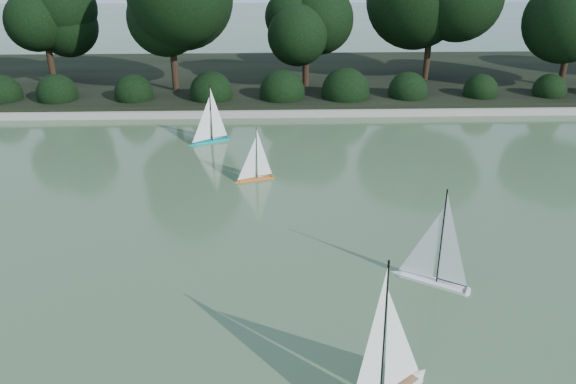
{
  "coord_description": "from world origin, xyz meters",
  "views": [
    {
      "loc": [
        -0.13,
        -6.16,
        4.5
      ],
      "look_at": [
        0.15,
        2.28,
        0.7
      ],
      "focal_mm": 35.0,
      "sensor_mm": 36.0,
      "label": 1
    }
  ],
  "objects_px": {
    "sailboat_teal": "(207,134)",
    "sailboat_orange": "(252,172)",
    "sailboat_white_a": "(429,267)",
    "sailboat_white_b": "(391,376)"
  },
  "relations": [
    {
      "from": "sailboat_teal",
      "to": "sailboat_orange",
      "type": "bearing_deg",
      "value": -64.28
    },
    {
      "from": "sailboat_white_a",
      "to": "sailboat_teal",
      "type": "height_order",
      "value": "sailboat_white_a"
    },
    {
      "from": "sailboat_orange",
      "to": "sailboat_white_b",
      "type": "bearing_deg",
      "value": -74.92
    },
    {
      "from": "sailboat_white_a",
      "to": "sailboat_orange",
      "type": "relative_size",
      "value": 1.33
    },
    {
      "from": "sailboat_white_a",
      "to": "sailboat_orange",
      "type": "distance_m",
      "value": 4.63
    },
    {
      "from": "sailboat_white_b",
      "to": "sailboat_teal",
      "type": "height_order",
      "value": "sailboat_white_b"
    },
    {
      "from": "sailboat_white_a",
      "to": "sailboat_teal",
      "type": "relative_size",
      "value": 1.08
    },
    {
      "from": "sailboat_white_b",
      "to": "sailboat_orange",
      "type": "xyz_separation_m",
      "value": [
        -1.62,
        6.02,
        -0.1
      ]
    },
    {
      "from": "sailboat_orange",
      "to": "sailboat_teal",
      "type": "height_order",
      "value": "sailboat_teal"
    },
    {
      "from": "sailboat_white_b",
      "to": "sailboat_orange",
      "type": "bearing_deg",
      "value": 105.08
    }
  ]
}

